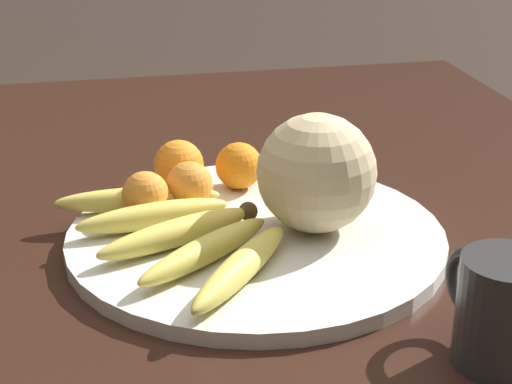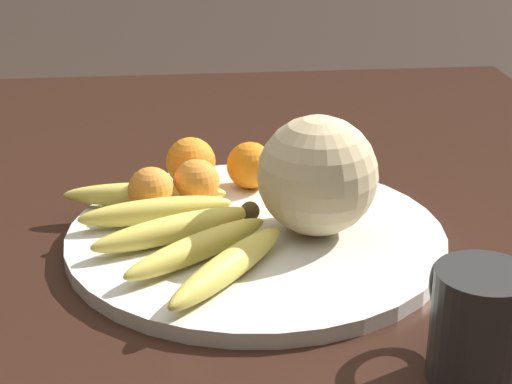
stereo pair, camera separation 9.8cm
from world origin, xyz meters
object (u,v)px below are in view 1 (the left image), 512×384
object	(u,v)px
kitchen_table	(232,279)
orange_front_left	(239,166)
banana_bunch	(183,232)
orange_back_left	(179,165)
orange_front_right	(145,195)
fruit_bowl	(256,237)
melon	(317,173)
ceramic_mug	(501,310)
produce_tag	(195,218)
orange_mid_center	(189,185)

from	to	relation	value
kitchen_table	orange_front_left	world-z (taller)	orange_front_left
banana_bunch	kitchen_table	bearing A→B (deg)	-151.00
orange_front_left	orange_back_left	xyz separation A→B (m)	(-0.01, -0.08, 0.00)
banana_bunch	orange_front_right	size ratio (longest dim) A/B	5.44
kitchen_table	fruit_bowl	distance (m)	0.13
banana_bunch	orange_front_right	bearing A→B (deg)	-93.43
banana_bunch	orange_back_left	size ratio (longest dim) A/B	4.78
melon	orange_front_right	size ratio (longest dim) A/B	2.43
orange_front_left	orange_front_right	bearing A→B (deg)	-62.41
kitchen_table	ceramic_mug	world-z (taller)	ceramic_mug
orange_front_right	produce_tag	bearing A→B (deg)	69.15
melon	banana_bunch	distance (m)	0.17
produce_tag	melon	bearing A→B (deg)	34.96
melon	ceramic_mug	bearing A→B (deg)	19.50
ceramic_mug	melon	bearing A→B (deg)	-160.50
fruit_bowl	orange_front_left	size ratio (longest dim) A/B	7.24
fruit_bowl	ceramic_mug	distance (m)	0.33
ceramic_mug	fruit_bowl	bearing A→B (deg)	-148.97
banana_bunch	orange_back_left	distance (m)	0.17
fruit_bowl	orange_back_left	world-z (taller)	orange_back_left
kitchen_table	fruit_bowl	size ratio (longest dim) A/B	3.14
produce_tag	banana_bunch	bearing A→B (deg)	-53.42
produce_tag	orange_front_left	bearing A→B (deg)	107.28
melon	orange_mid_center	size ratio (longest dim) A/B	2.39
kitchen_table	orange_front_right	size ratio (longest dim) A/B	24.33
kitchen_table	produce_tag	distance (m)	0.12
orange_front_right	fruit_bowl	bearing A→B (deg)	60.47
kitchen_table	ceramic_mug	bearing A→B (deg)	26.97
orange_front_left	orange_back_left	bearing A→B (deg)	-100.84
fruit_bowl	melon	world-z (taller)	melon
kitchen_table	orange_front_right	bearing A→B (deg)	-84.27
fruit_bowl	produce_tag	world-z (taller)	produce_tag
fruit_bowl	orange_front_right	bearing A→B (deg)	-119.53
banana_bunch	ceramic_mug	world-z (taller)	ceramic_mug
orange_front_left	orange_mid_center	xyz separation A→B (m)	(0.05, -0.07, -0.00)
banana_bunch	orange_front_left	bearing A→B (deg)	-145.64
orange_mid_center	orange_back_left	world-z (taller)	orange_back_left
fruit_bowl	banana_bunch	size ratio (longest dim) A/B	1.42
orange_mid_center	orange_back_left	xyz separation A→B (m)	(-0.06, -0.01, 0.00)
orange_back_left	produce_tag	xyz separation A→B (m)	(0.10, 0.01, -0.03)
banana_bunch	ceramic_mug	xyz separation A→B (m)	(0.26, 0.25, 0.02)
fruit_bowl	melon	distance (m)	0.10
fruit_bowl	produce_tag	distance (m)	0.08
kitchen_table	ceramic_mug	xyz separation A→B (m)	(0.36, 0.18, 0.14)
fruit_bowl	ceramic_mug	world-z (taller)	ceramic_mug
banana_bunch	orange_mid_center	distance (m)	0.11
orange_front_left	orange_front_right	distance (m)	0.14
kitchen_table	orange_back_left	xyz separation A→B (m)	(-0.07, -0.06, 0.14)
orange_mid_center	kitchen_table	bearing A→B (deg)	80.92
orange_mid_center	orange_front_right	bearing A→B (deg)	-71.32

